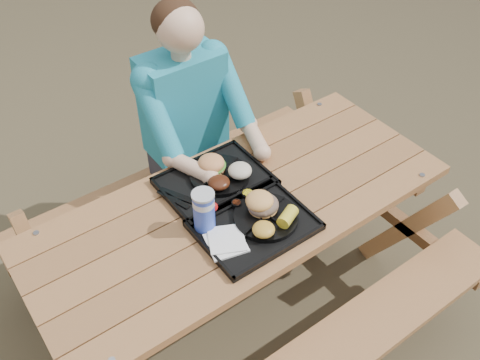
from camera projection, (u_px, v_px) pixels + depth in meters
ground at (240, 306)px, 2.74m from camera, size 60.00×60.00×0.00m
picnic_table at (240, 260)px, 2.48m from camera, size 1.80×1.49×0.75m
tray_near at (254, 226)px, 2.12m from camera, size 0.45×0.35×0.02m
tray_far at (215, 183)px, 2.31m from camera, size 0.45×0.35×0.02m
plate_near at (266, 217)px, 2.13m from camera, size 0.26×0.26×0.02m
plate_far at (220, 175)px, 2.31m from camera, size 0.26×0.26×0.02m
napkin_stack at (226, 242)px, 2.03m from camera, size 0.17×0.17×0.02m
soda_cup at (204, 212)px, 2.05m from camera, size 0.08×0.08×0.17m
condiment_bbq at (237, 204)px, 2.18m from camera, size 0.04×0.04×0.03m
condiment_mustard at (248, 195)px, 2.21m from camera, size 0.05×0.05×0.03m
sandwich at (263, 198)px, 2.11m from camera, size 0.12×0.12×0.12m
mac_cheese at (264, 229)px, 2.04m from camera, size 0.09×0.09×0.04m
corn_cob at (288, 217)px, 2.08m from camera, size 0.12×0.12×0.05m
cutlery_far at (177, 196)px, 2.23m from camera, size 0.10×0.16×0.01m
burger at (211, 160)px, 2.29m from camera, size 0.12×0.12×0.11m
baked_beans at (219, 183)px, 2.23m from camera, size 0.09×0.09×0.04m
potato_salad at (240, 171)px, 2.28m from camera, size 0.10×0.10×0.06m
diner at (189, 143)px, 2.70m from camera, size 0.48×0.84×1.28m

